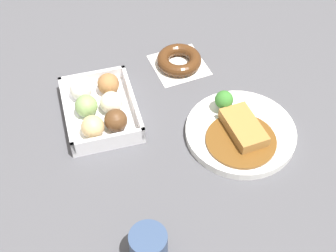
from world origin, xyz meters
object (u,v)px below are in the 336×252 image
object	(u,v)px
donut_box	(100,108)
chocolate_ring_donut	(179,60)
coffee_mug	(149,247)
curry_plate	(240,131)

from	to	relation	value
donut_box	chocolate_ring_donut	world-z (taller)	donut_box
donut_box	chocolate_ring_donut	size ratio (longest dim) A/B	1.49
donut_box	coffee_mug	bearing A→B (deg)	3.34
chocolate_ring_donut	donut_box	bearing A→B (deg)	-61.94
donut_box	coffee_mug	world-z (taller)	coffee_mug
chocolate_ring_donut	coffee_mug	bearing A→B (deg)	-22.33
donut_box	coffee_mug	xyz separation A→B (m)	(0.36, 0.02, 0.01)
chocolate_ring_donut	curry_plate	bearing A→B (deg)	13.81
curry_plate	chocolate_ring_donut	bearing A→B (deg)	-166.19
donut_box	chocolate_ring_donut	distance (m)	0.24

